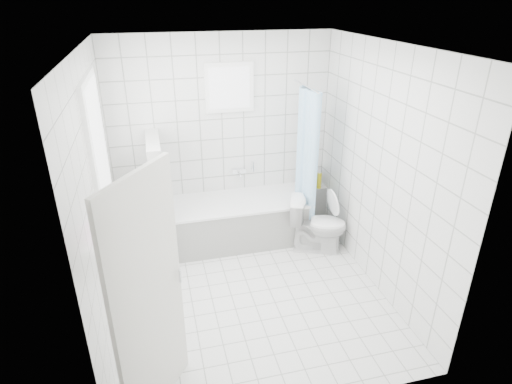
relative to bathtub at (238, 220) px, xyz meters
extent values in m
plane|color=white|center=(-0.10, -1.13, -0.29)|extent=(3.00, 3.00, 0.00)
plane|color=white|center=(-0.10, -1.13, 2.31)|extent=(3.00, 3.00, 0.00)
cube|color=white|center=(-0.10, 0.37, 1.01)|extent=(2.80, 0.02, 2.60)
cube|color=white|center=(-0.10, -2.62, 1.01)|extent=(2.80, 0.02, 2.60)
cube|color=white|center=(-1.50, -1.13, 1.01)|extent=(0.02, 3.00, 2.60)
cube|color=white|center=(1.30, -1.13, 1.01)|extent=(0.02, 3.00, 2.60)
cube|color=white|center=(-1.45, -0.83, 1.31)|extent=(0.01, 0.90, 1.40)
cube|color=white|center=(0.00, 0.33, 1.66)|extent=(0.50, 0.01, 0.50)
cube|color=white|center=(-1.41, -0.83, 0.57)|extent=(0.18, 1.02, 0.08)
cube|color=silver|center=(-1.12, -2.28, 0.71)|extent=(0.49, 0.68, 2.00)
cube|color=white|center=(0.00, 0.00, -0.02)|extent=(1.80, 0.75, 0.55)
cube|color=white|center=(0.00, 0.00, 0.27)|extent=(1.82, 0.77, 0.03)
cube|color=white|center=(-0.98, -0.05, 0.46)|extent=(0.15, 0.85, 1.50)
cube|color=white|center=(1.14, 0.25, -0.02)|extent=(0.40, 0.24, 0.55)
imported|color=white|center=(0.93, -0.48, 0.07)|extent=(0.80, 0.63, 0.72)
cylinder|color=silver|center=(0.85, -0.03, 1.71)|extent=(0.02, 0.80, 0.02)
cube|color=silver|center=(0.10, 0.33, 0.56)|extent=(0.18, 0.06, 0.06)
imported|color=#F35EC7|center=(-1.40, -1.18, 0.74)|extent=(0.13, 0.14, 0.27)
imported|color=silver|center=(-1.40, -0.67, 0.76)|extent=(0.11, 0.12, 0.30)
imported|color=#34ECE7|center=(-1.40, -1.02, 0.71)|extent=(0.12, 0.13, 0.20)
cylinder|color=blue|center=(1.17, 0.29, 0.38)|extent=(0.06, 0.06, 0.23)
cylinder|color=green|center=(1.12, 0.19, 0.36)|extent=(0.06, 0.06, 0.20)
cylinder|color=yellow|center=(1.19, 0.17, 0.37)|extent=(0.06, 0.06, 0.22)
cylinder|color=#EF1C3B|center=(1.10, 0.27, 0.36)|extent=(0.06, 0.06, 0.21)
camera|label=1|loc=(-0.97, -4.83, 2.72)|focal=30.00mm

